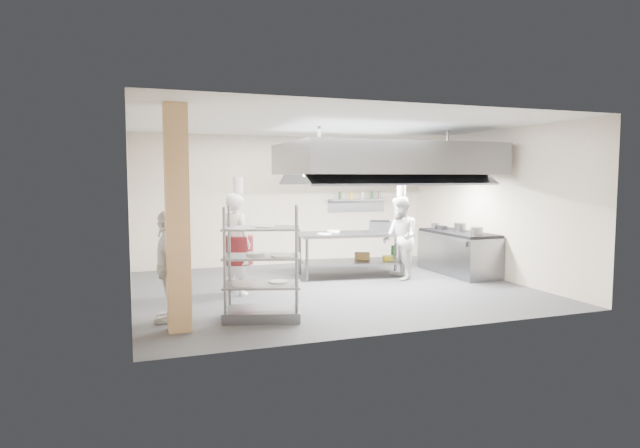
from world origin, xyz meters
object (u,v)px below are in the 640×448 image
object	(u,v)px
pass_rack	(262,263)
chef_plating	(168,266)
cooking_range	(458,254)
chef_line	(400,238)
stockpot	(460,227)
chef_head	(236,244)
island	(354,254)
griddle	(380,227)

from	to	relation	value
pass_rack	chef_plating	world-z (taller)	pass_rack
cooking_range	chef_line	world-z (taller)	chef_line
pass_rack	stockpot	size ratio (longest dim) A/B	6.37
chef_head	chef_line	world-z (taller)	chef_head
pass_rack	chef_plating	distance (m)	1.33
island	chef_head	bearing A→B (deg)	-154.21
island	pass_rack	bearing A→B (deg)	-126.83
chef_plating	chef_line	bearing A→B (deg)	119.92
griddle	chef_plating	bearing A→B (deg)	-129.78
cooking_range	stockpot	size ratio (longest dim) A/B	7.76
island	cooking_range	distance (m)	2.27
chef_head	chef_plating	xyz separation A→B (m)	(-1.25, -1.44, -0.10)
chef_line	griddle	world-z (taller)	chef_line
island	stockpot	distance (m)	2.38
pass_rack	chef_line	world-z (taller)	chef_line
pass_rack	chef_plating	bearing A→B (deg)	-178.25
island	stockpot	world-z (taller)	stockpot
chef_head	chef_plating	distance (m)	1.91
cooking_range	chef_head	bearing A→B (deg)	-175.08
chef_plating	stockpot	world-z (taller)	chef_plating
chef_line	chef_plating	bearing A→B (deg)	-61.44
island	chef_head	xyz separation A→B (m)	(-2.61, -0.87, 0.43)
island	chef_plating	world-z (taller)	chef_plating
chef_plating	chef_head	bearing A→B (deg)	148.73
chef_line	chef_plating	size ratio (longest dim) A/B	1.06
island	chef_line	bearing A→B (deg)	-32.54
cooking_range	chef_head	world-z (taller)	chef_head
cooking_range	griddle	world-z (taller)	griddle
island	griddle	world-z (taller)	griddle
island	chef_plating	bearing A→B (deg)	-141.76
pass_rack	cooking_range	bearing A→B (deg)	41.47
pass_rack	stockpot	distance (m)	5.36
cooking_range	chef_plating	distance (m)	6.37
island	chef_head	distance (m)	2.78
chef_head	stockpot	bearing A→B (deg)	-112.81
chef_head	griddle	bearing A→B (deg)	-103.22
chef_head	griddle	world-z (taller)	chef_head
island	chef_plating	size ratio (longest dim) A/B	1.44
island	chef_plating	xyz separation A→B (m)	(-3.86, -2.31, 0.34)
cooking_range	stockpot	xyz separation A→B (m)	(0.06, 0.04, 0.57)
chef_head	chef_plating	size ratio (longest dim) A/B	1.12
griddle	stockpot	xyz separation A→B (m)	(1.71, -0.39, -0.03)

